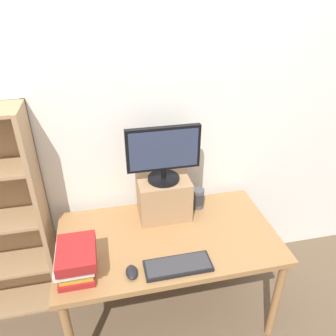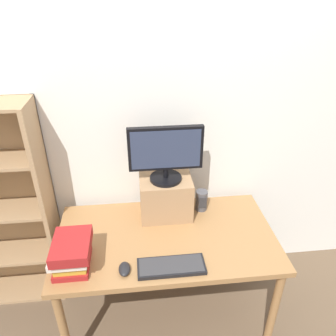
{
  "view_description": "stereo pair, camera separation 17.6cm",
  "coord_description": "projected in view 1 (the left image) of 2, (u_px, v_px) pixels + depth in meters",
  "views": [
    {
      "loc": [
        -0.34,
        -1.53,
        2.09
      ],
      "look_at": [
        0.02,
        0.09,
        1.14
      ],
      "focal_mm": 35.0,
      "sensor_mm": 36.0,
      "label": 1
    },
    {
      "loc": [
        -0.16,
        -1.56,
        2.09
      ],
      "look_at": [
        0.02,
        0.09,
        1.14
      ],
      "focal_mm": 35.0,
      "sensor_mm": 36.0,
      "label": 2
    }
  ],
  "objects": [
    {
      "name": "book_stack",
      "position": [
        76.0,
        260.0,
        1.74
      ],
      "size": [
        0.22,
        0.27,
        0.18
      ],
      "color": "maroon",
      "rests_on": "desk"
    },
    {
      "name": "desk",
      "position": [
        168.0,
        244.0,
        2.09
      ],
      "size": [
        1.36,
        0.76,
        0.7
      ],
      "color": "#9E7042",
      "rests_on": "ground_plane"
    },
    {
      "name": "desk_speaker",
      "position": [
        198.0,
        198.0,
        2.28
      ],
      "size": [
        0.08,
        0.08,
        0.15
      ],
      "color": "#4C4C51",
      "rests_on": "desk"
    },
    {
      "name": "computer_monitor",
      "position": [
        163.0,
        153.0,
        2.01
      ],
      "size": [
        0.46,
        0.2,
        0.37
      ],
      "color": "black",
      "rests_on": "riser_box"
    },
    {
      "name": "keyboard",
      "position": [
        177.0,
        266.0,
        1.82
      ],
      "size": [
        0.38,
        0.15,
        0.02
      ],
      "color": "black",
      "rests_on": "desk"
    },
    {
      "name": "back_wall",
      "position": [
        152.0,
        118.0,
        2.16
      ],
      "size": [
        7.0,
        0.08,
        2.6
      ],
      "color": "silver",
      "rests_on": "ground_plane"
    },
    {
      "name": "computer_mouse",
      "position": [
        132.0,
        272.0,
        1.77
      ],
      "size": [
        0.06,
        0.1,
        0.04
      ],
      "color": "black",
      "rests_on": "desk"
    },
    {
      "name": "ground_plane",
      "position": [
        168.0,
        308.0,
        2.4
      ],
      "size": [
        12.0,
        12.0,
        0.0
      ],
      "primitive_type": "plane",
      "color": "brown"
    },
    {
      "name": "riser_box",
      "position": [
        164.0,
        197.0,
        2.18
      ],
      "size": [
        0.34,
        0.24,
        0.28
      ],
      "color": "#A87F56",
      "rests_on": "desk"
    }
  ]
}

